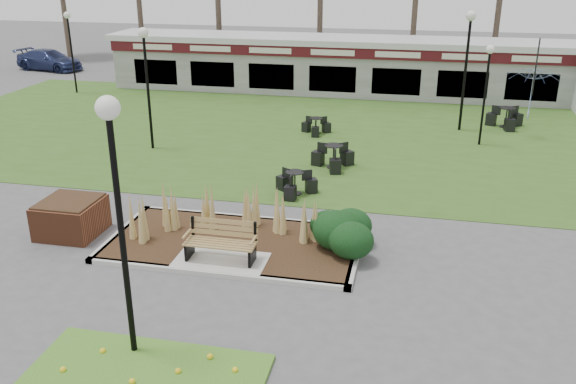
% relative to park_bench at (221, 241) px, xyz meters
% --- Properties ---
extents(ground, '(100.00, 100.00, 0.00)m').
position_rel_park_bench_xyz_m(ground, '(0.00, -0.25, -0.59)').
color(ground, '#515154').
rests_on(ground, ground).
extents(lawn, '(34.00, 16.00, 0.02)m').
position_rel_park_bench_xyz_m(lawn, '(0.00, 11.75, -0.58)').
color(lawn, '#33571B').
rests_on(lawn, ground).
extents(planting_bed, '(6.75, 3.40, 1.27)m').
position_rel_park_bench_xyz_m(planting_bed, '(1.27, 1.10, -0.22)').
color(planting_bed, black).
rests_on(planting_bed, ground).
extents(park_bench, '(1.70, 0.66, 0.93)m').
position_rel_park_bench_xyz_m(park_bench, '(0.00, 0.00, 0.00)').
color(park_bench, '#A08448').
rests_on(park_bench, ground).
extents(brick_planter, '(1.50, 1.50, 0.95)m').
position_rel_park_bench_xyz_m(brick_planter, '(-4.40, 0.75, -0.11)').
color(brick_planter, brown).
rests_on(brick_planter, ground).
extents(food_pavilion, '(24.60, 3.40, 2.90)m').
position_rel_park_bench_xyz_m(food_pavilion, '(0.00, 19.71, 0.89)').
color(food_pavilion, gray).
rests_on(food_pavilion, ground).
extents(lamp_post_near_right, '(0.40, 0.40, 4.86)m').
position_rel_park_bench_xyz_m(lamp_post_near_right, '(-0.50, -3.75, 2.95)').
color(lamp_post_near_right, black).
rests_on(lamp_post_near_right, ground).
extents(lamp_post_mid_left, '(0.37, 0.37, 4.50)m').
position_rel_park_bench_xyz_m(lamp_post_mid_left, '(-5.45, 8.28, 2.69)').
color(lamp_post_mid_left, black).
rests_on(lamp_post_mid_left, ground).
extents(lamp_post_mid_right, '(0.32, 0.32, 3.82)m').
position_rel_park_bench_xyz_m(lamp_post_mid_right, '(6.78, 11.37, 2.20)').
color(lamp_post_mid_right, black).
rests_on(lamp_post_mid_right, ground).
extents(lamp_post_far_right, '(0.40, 0.40, 4.86)m').
position_rel_park_bench_xyz_m(lamp_post_far_right, '(6.12, 13.40, 2.95)').
color(lamp_post_far_right, black).
rests_on(lamp_post_far_right, ground).
extents(lamp_post_far_left, '(0.35, 0.35, 4.19)m').
position_rel_park_bench_xyz_m(lamp_post_far_left, '(-13.54, 16.75, 2.46)').
color(lamp_post_far_left, black).
rests_on(lamp_post_far_left, ground).
extents(bistro_set_a, '(1.36, 1.22, 0.72)m').
position_rel_park_bench_xyz_m(bistro_set_a, '(0.81, 4.75, -0.33)').
color(bistro_set_a, black).
rests_on(bistro_set_a, ground).
extents(bistro_set_b, '(1.48, 1.47, 0.81)m').
position_rel_park_bench_xyz_m(bistro_set_b, '(1.62, 7.47, -0.30)').
color(bistro_set_b, black).
rests_on(bistro_set_b, ground).
extents(bistro_set_c, '(1.58, 1.48, 0.85)m').
position_rel_park_bench_xyz_m(bistro_set_c, '(8.06, 14.26, -0.29)').
color(bistro_set_c, black).
rests_on(bistro_set_c, ground).
extents(bistro_set_d, '(1.24, 1.14, 0.66)m').
position_rel_park_bench_xyz_m(bistro_set_d, '(0.31, 11.57, -0.35)').
color(bistro_set_d, black).
rests_on(bistro_set_d, ground).
extents(patio_umbrella, '(2.79, 2.82, 2.84)m').
position_rel_park_bench_xyz_m(patio_umbrella, '(8.69, 12.75, 1.22)').
color(patio_umbrella, black).
rests_on(patio_umbrella, ground).
extents(car_black, '(4.89, 2.60, 1.53)m').
position_rel_park_bench_xyz_m(car_black, '(-8.35, 25.44, 0.18)').
color(car_black, black).
rests_on(car_black, ground).
extents(car_blue, '(4.67, 2.59, 1.28)m').
position_rel_park_bench_xyz_m(car_blue, '(-18.78, 22.62, 0.05)').
color(car_blue, navy).
rests_on(car_blue, ground).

